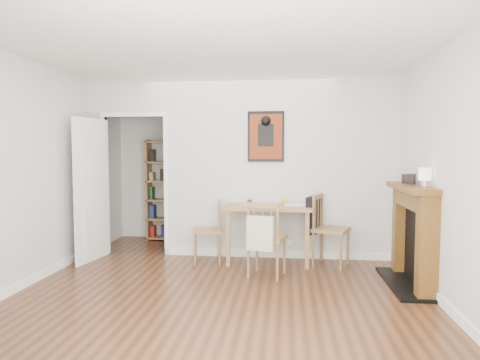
# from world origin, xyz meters

# --- Properties ---
(ground) EXTENTS (5.20, 5.20, 0.00)m
(ground) POSITION_xyz_m (0.00, 0.00, 0.00)
(ground) COLOR brown
(ground) RESTS_ON ground
(room_shell) EXTENTS (5.20, 5.20, 5.20)m
(room_shell) POSITION_xyz_m (0.10, 1.34, 1.30)
(room_shell) COLOR silver
(room_shell) RESTS_ON ground
(dining_table) EXTENTS (1.17, 0.74, 0.80)m
(dining_table) POSITION_xyz_m (0.45, 1.10, 0.70)
(dining_table) COLOR #A1734B
(dining_table) RESTS_ON ground
(chair_left) EXTENTS (0.50, 0.50, 0.87)m
(chair_left) POSITION_xyz_m (-0.39, 0.99, 0.43)
(chair_left) COLOR #966B46
(chair_left) RESTS_ON ground
(chair_right) EXTENTS (0.67, 0.62, 0.96)m
(chair_right) POSITION_xyz_m (1.28, 1.00, 0.50)
(chair_right) COLOR #966B46
(chair_right) RESTS_ON ground
(chair_front) EXTENTS (0.56, 0.61, 0.93)m
(chair_front) POSITION_xyz_m (0.46, 0.41, 0.47)
(chair_front) COLOR #966B46
(chair_front) RESTS_ON ground
(bookshelf) EXTENTS (0.73, 0.29, 1.73)m
(bookshelf) POSITION_xyz_m (-1.34, 2.40, 0.85)
(bookshelf) COLOR #A1734B
(bookshelf) RESTS_ON ground
(fireplace) EXTENTS (0.45, 1.25, 1.16)m
(fireplace) POSITION_xyz_m (2.16, 0.25, 0.62)
(fireplace) COLOR brown
(fireplace) RESTS_ON ground
(red_glass) EXTENTS (0.07, 0.07, 0.08)m
(red_glass) POSITION_xyz_m (0.19, 1.03, 0.84)
(red_glass) COLOR maroon
(red_glass) RESTS_ON dining_table
(orange_fruit) EXTENTS (0.07, 0.07, 0.07)m
(orange_fruit) POSITION_xyz_m (0.67, 1.24, 0.83)
(orange_fruit) COLOR #FF9C0D
(orange_fruit) RESTS_ON dining_table
(placemat) EXTENTS (0.44, 0.35, 0.00)m
(placemat) POSITION_xyz_m (0.26, 1.14, 0.80)
(placemat) COLOR beige
(placemat) RESTS_ON dining_table
(notebook) EXTENTS (0.32, 0.25, 0.01)m
(notebook) POSITION_xyz_m (0.82, 1.11, 0.80)
(notebook) COLOR silver
(notebook) RESTS_ON dining_table
(mantel_lamp) EXTENTS (0.13, 0.13, 0.21)m
(mantel_lamp) POSITION_xyz_m (2.16, -0.05, 1.29)
(mantel_lamp) COLOR silver
(mantel_lamp) RESTS_ON fireplace
(ceramic_jar_a) EXTENTS (0.10, 0.10, 0.12)m
(ceramic_jar_a) POSITION_xyz_m (2.15, 0.39, 1.22)
(ceramic_jar_a) COLOR black
(ceramic_jar_a) RESTS_ON fireplace
(ceramic_jar_b) EXTENTS (0.09, 0.09, 0.11)m
(ceramic_jar_b) POSITION_xyz_m (2.12, 0.54, 1.21)
(ceramic_jar_b) COLOR black
(ceramic_jar_b) RESTS_ON fireplace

